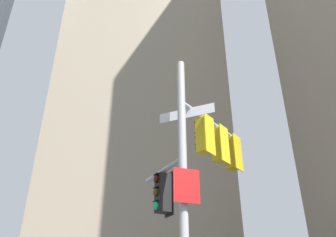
{
  "coord_description": "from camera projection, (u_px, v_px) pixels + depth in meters",
  "views": [
    {
      "loc": [
        -1.34,
        -7.67,
        2.05
      ],
      "look_at": [
        -0.39,
        -0.24,
        6.04
      ],
      "focal_mm": 36.68,
      "sensor_mm": 36.0,
      "label": 1
    }
  ],
  "objects": [
    {
      "name": "building_mid_block",
      "position": [
        137.0,
        138.0,
        33.99
      ],
      "size": [
        14.73,
        14.73,
        32.71
      ],
      "primitive_type": "cube",
      "color": "tan",
      "rests_on": "ground"
    },
    {
      "name": "signal_pole_assembly",
      "position": [
        198.0,
        173.0,
        8.96
      ],
      "size": [
        2.99,
        2.43,
        7.95
      ],
      "color": "#B2B2B5",
      "rests_on": "ground"
    }
  ]
}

